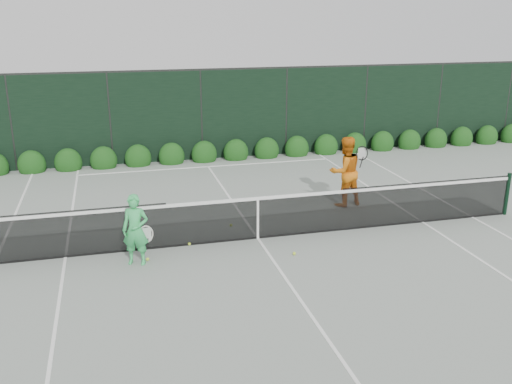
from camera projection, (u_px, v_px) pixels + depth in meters
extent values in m
plane|color=gray|center=(258.00, 239.00, 12.76)|extent=(80.00, 80.00, 0.00)
cylinder|color=black|center=(507.00, 194.00, 14.13)|extent=(0.10, 0.10, 1.07)
cube|color=black|center=(59.00, 235.00, 11.60)|extent=(4.40, 0.01, 1.02)
cube|color=black|center=(258.00, 218.00, 12.61)|extent=(4.00, 0.01, 0.96)
cube|color=black|center=(428.00, 202.00, 13.61)|extent=(4.40, 0.01, 1.02)
cube|color=white|center=(258.00, 199.00, 12.47)|extent=(12.80, 0.03, 0.07)
cube|color=black|center=(258.00, 238.00, 12.75)|extent=(12.80, 0.02, 0.04)
cube|color=white|center=(258.00, 219.00, 12.62)|extent=(0.05, 0.03, 0.91)
imported|color=#38C163|center=(135.00, 230.00, 11.29)|extent=(0.61, 0.50, 1.45)
torus|color=silver|center=(146.00, 234.00, 11.47)|extent=(0.30, 0.05, 0.30)
cylinder|color=black|center=(146.00, 245.00, 11.55)|extent=(0.10, 0.03, 0.30)
imported|color=orange|center=(345.00, 171.00, 14.71)|extent=(0.98, 0.82, 1.83)
torus|color=black|center=(362.00, 153.00, 14.45)|extent=(0.29, 0.13, 0.30)
cylinder|color=black|center=(362.00, 162.00, 14.52)|extent=(0.10, 0.03, 0.30)
cube|color=white|center=(472.00, 217.00, 14.07)|extent=(0.06, 23.77, 0.01)
cube|color=white|center=(65.00, 257.00, 11.77)|extent=(0.06, 23.77, 0.01)
cube|color=white|center=(423.00, 222.00, 13.74)|extent=(0.06, 23.77, 0.01)
cube|color=white|center=(185.00, 133.00, 23.72)|extent=(11.03, 0.06, 0.01)
cube|color=white|center=(208.00, 167.00, 18.66)|extent=(8.23, 0.06, 0.01)
cube|color=white|center=(258.00, 238.00, 12.76)|extent=(0.06, 12.80, 0.01)
cube|color=black|center=(201.00, 116.00, 19.23)|extent=(32.00, 0.06, 3.00)
cube|color=#262826|center=(200.00, 70.00, 18.76)|extent=(32.00, 0.06, 0.06)
cylinder|color=#262826|center=(11.00, 124.00, 17.79)|extent=(0.08, 0.08, 3.00)
cylinder|color=#262826|center=(110.00, 120.00, 18.51)|extent=(0.08, 0.08, 3.00)
cylinder|color=#262826|center=(201.00, 116.00, 19.23)|extent=(0.08, 0.08, 3.00)
cylinder|color=#262826|center=(286.00, 112.00, 19.94)|extent=(0.08, 0.08, 3.00)
cylinder|color=#262826|center=(365.00, 108.00, 20.66)|extent=(0.08, 0.08, 3.00)
cylinder|color=#262826|center=(439.00, 105.00, 21.38)|extent=(0.08, 0.08, 3.00)
cylinder|color=#262826|center=(508.00, 102.00, 22.10)|extent=(0.08, 0.08, 3.00)
ellipsoid|color=#113C10|center=(32.00, 165.00, 17.97)|extent=(0.86, 0.65, 0.94)
ellipsoid|color=#113C10|center=(68.00, 163.00, 18.23)|extent=(0.86, 0.65, 0.94)
ellipsoid|color=#113C10|center=(104.00, 161.00, 18.50)|extent=(0.86, 0.65, 0.94)
ellipsoid|color=#113C10|center=(138.00, 158.00, 18.76)|extent=(0.86, 0.65, 0.94)
ellipsoid|color=#113C10|center=(172.00, 156.00, 19.02)|extent=(0.86, 0.65, 0.94)
ellipsoid|color=#113C10|center=(204.00, 154.00, 19.29)|extent=(0.86, 0.65, 0.94)
ellipsoid|color=#113C10|center=(236.00, 153.00, 19.55)|extent=(0.86, 0.65, 0.94)
ellipsoid|color=#113C10|center=(267.00, 151.00, 19.81)|extent=(0.86, 0.65, 0.94)
ellipsoid|color=#113C10|center=(297.00, 149.00, 20.08)|extent=(0.86, 0.65, 0.94)
ellipsoid|color=#113C10|center=(326.00, 147.00, 20.34)|extent=(0.86, 0.65, 0.94)
ellipsoid|color=#113C10|center=(354.00, 145.00, 20.60)|extent=(0.86, 0.65, 0.94)
ellipsoid|color=#113C10|center=(382.00, 144.00, 20.87)|extent=(0.86, 0.65, 0.94)
ellipsoid|color=#113C10|center=(409.00, 142.00, 21.13)|extent=(0.86, 0.65, 0.94)
ellipsoid|color=#113C10|center=(436.00, 140.00, 21.39)|extent=(0.86, 0.65, 0.94)
ellipsoid|color=#113C10|center=(462.00, 139.00, 21.66)|extent=(0.86, 0.65, 0.94)
ellipsoid|color=#113C10|center=(487.00, 137.00, 21.92)|extent=(0.86, 0.65, 0.94)
ellipsoid|color=#113C10|center=(511.00, 136.00, 22.18)|extent=(0.86, 0.65, 0.94)
sphere|color=#C7E833|center=(294.00, 253.00, 11.89)|extent=(0.07, 0.07, 0.07)
sphere|color=#C7E833|center=(148.00, 259.00, 11.62)|extent=(0.07, 0.07, 0.07)
sphere|color=#C7E833|center=(231.00, 225.00, 13.47)|extent=(0.07, 0.07, 0.07)
sphere|color=#C7E833|center=(189.00, 244.00, 12.38)|extent=(0.07, 0.07, 0.07)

